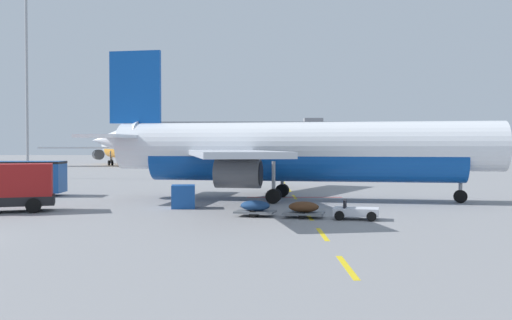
# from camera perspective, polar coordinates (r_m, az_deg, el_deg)

# --- Properties ---
(ground) EXTENTS (400.00, 400.00, 0.00)m
(ground) POSITION_cam_1_polar(r_m,az_deg,el_deg) (69.64, 21.39, -2.21)
(ground) COLOR gray
(apron_paint_markings) EXTENTS (8.00, 96.23, 0.01)m
(apron_paint_markings) POSITION_cam_1_polar(r_m,az_deg,el_deg) (63.11, 3.07, -2.47)
(apron_paint_markings) COLOR yellow
(apron_paint_markings) RESTS_ON ground
(airliner_foreground) EXTENTS (34.73, 34.12, 12.20)m
(airliner_foreground) POSITION_cam_1_polar(r_m,az_deg,el_deg) (44.33, 4.21, 0.97)
(airliner_foreground) COLOR white
(airliner_foreground) RESTS_ON ground
(airliner_mid_left) EXTENTS (32.96, 34.59, 12.56)m
(airliner_mid_left) POSITION_cam_1_polar(r_m,az_deg,el_deg) (129.66, -13.45, 1.30)
(airliner_mid_left) COLOR white
(airliner_mid_left) RESTS_ON ground
(ground_power_truck) EXTENTS (7.40, 4.46, 3.14)m
(ground_power_truck) POSITION_cam_1_polar(r_m,az_deg,el_deg) (39.91, -24.45, -2.52)
(ground_power_truck) COLOR black
(ground_power_truck) RESTS_ON ground
(baggage_train) EXTENTS (8.70, 3.49, 1.14)m
(baggage_train) POSITION_cam_1_polar(r_m,az_deg,el_deg) (33.71, 5.07, -5.02)
(baggage_train) COLOR silver
(baggage_train) RESTS_ON ground
(uld_cargo_container) EXTENTS (1.76, 1.72, 1.60)m
(uld_cargo_container) POSITION_cam_1_polar(r_m,az_deg,el_deg) (39.13, -7.31, -3.72)
(uld_cargo_container) COLOR #194C9E
(uld_cargo_container) RESTS_ON ground
(apron_light_mast_near) EXTENTS (1.80, 1.80, 29.93)m
(apron_light_mast_near) POSITION_cam_1_polar(r_m,az_deg,el_deg) (81.24, -22.27, 11.18)
(apron_light_mast_near) COLOR slate
(apron_light_mast_near) RESTS_ON ground
(terminal_satellite) EXTENTS (78.00, 24.02, 13.31)m
(terminal_satellite) POSITION_cam_1_polar(r_m,az_deg,el_deg) (181.35, 2.31, 1.93)
(terminal_satellite) COLOR gray
(terminal_satellite) RESTS_ON ground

